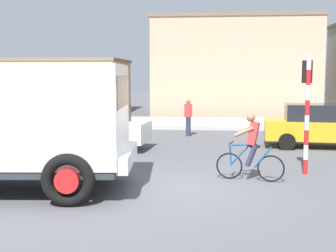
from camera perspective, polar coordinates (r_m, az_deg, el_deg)
name	(u,v)px	position (r m, az deg, el deg)	size (l,w,h in m)	color
ground_plane	(174,189)	(10.57, 0.77, -8.05)	(120.00, 120.00, 0.00)	#56565B
sidewalk_far	(195,123)	(24.15, 3.50, 0.39)	(80.00, 5.00, 0.16)	#ADADA8
truck_foreground	(11,119)	(10.78, -19.47, 0.87)	(5.60, 3.16, 2.90)	white
cyclist	(251,147)	(11.42, 10.53, -2.63)	(1.69, 0.58, 1.72)	black
traffic_light_pole	(307,97)	(12.45, 17.37, 3.50)	(0.24, 0.43, 3.20)	red
car_red_near	(94,127)	(16.23, -9.50, -0.08)	(4.13, 2.14, 1.60)	white
car_white_mid	(28,117)	(20.75, -17.54, 1.13)	(4.11, 2.09, 1.60)	#234C9E
car_far_side	(319,125)	(17.34, 18.76, 0.08)	(4.13, 2.14, 1.60)	gold
pedestrian_near_kerb	(188,117)	(19.48, 2.61, 1.18)	(0.34, 0.22, 1.62)	#2D334C
building_corner_left	(60,86)	(33.17, -13.61, 5.03)	(9.31, 6.51, 3.78)	#D1B284
building_mid_block	(233,67)	(30.58, 8.36, 7.48)	(10.72, 6.41, 6.39)	tan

